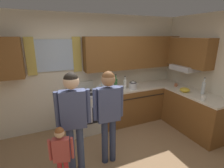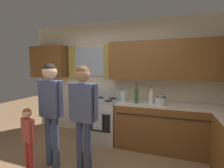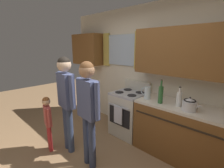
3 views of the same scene
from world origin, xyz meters
name	(u,v)px [view 1 (image 1 of 3)]	position (x,y,z in m)	size (l,w,h in m)	color
back_wall_unit	(96,64)	(0.10, 1.81, 1.48)	(4.60, 0.42, 2.60)	beige
kitchen_counter_run	(158,106)	(1.48, 1.16, 0.45)	(2.27, 2.02, 0.90)	brown
stove_oven	(84,111)	(-0.31, 1.54, 0.47)	(0.63, 0.67, 1.10)	beige
bottle_tall_clear	(203,88)	(2.11, 0.48, 1.04)	(0.07, 0.07, 0.37)	silver
bottle_milk_white	(125,84)	(0.70, 1.47, 1.02)	(0.08, 0.08, 0.31)	white
bottle_wine_green	(116,85)	(0.43, 1.40, 1.05)	(0.08, 0.08, 0.39)	#2D6633
cup_terracotta	(176,85)	(1.97, 1.14, 0.94)	(0.11, 0.07, 0.08)	#B76642
mug_ceramic_white	(203,98)	(1.79, 0.21, 0.95)	(0.13, 0.08, 0.09)	white
stovetop_kettle	(133,85)	(0.89, 1.40, 1.00)	(0.27, 0.20, 0.21)	silver
water_pitcher	(103,87)	(0.15, 1.45, 1.01)	(0.19, 0.11, 0.22)	silver
mixing_bowl	(185,90)	(1.84, 0.73, 0.95)	(0.22, 0.22, 0.10)	gold
adult_holding_child	(73,113)	(-0.73, 0.36, 1.04)	(0.51, 0.22, 1.65)	#38476B
adult_in_plaid	(108,108)	(-0.16, 0.38, 1.02)	(0.50, 0.22, 1.62)	#2D3856
small_child	(61,152)	(-0.96, 0.12, 0.62)	(0.32, 0.15, 0.99)	red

